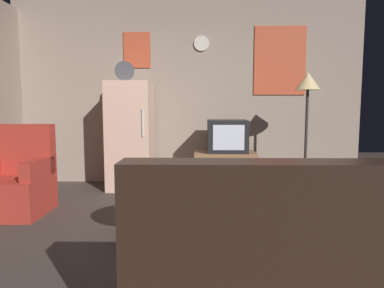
# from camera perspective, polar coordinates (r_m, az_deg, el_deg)

# --- Properties ---
(ground_plane) EXTENTS (12.00, 12.00, 0.00)m
(ground_plane) POSITION_cam_1_polar(r_m,az_deg,el_deg) (3.14, -2.53, -15.54)
(ground_plane) COLOR #3D332D
(wall_with_art) EXTENTS (5.20, 0.12, 2.75)m
(wall_with_art) POSITION_cam_1_polar(r_m,az_deg,el_deg) (5.37, -0.78, 8.50)
(wall_with_art) COLOR gray
(wall_with_art) RESTS_ON ground_plane
(fridge) EXTENTS (0.60, 0.62, 1.77)m
(fridge) POSITION_cam_1_polar(r_m,az_deg,el_deg) (5.00, -9.97, 1.38)
(fridge) COLOR beige
(fridge) RESTS_ON ground_plane
(tv_stand) EXTENTS (0.84, 0.53, 0.53)m
(tv_stand) POSITION_cam_1_polar(r_m,az_deg,el_deg) (4.91, 5.31, -4.37)
(tv_stand) COLOR #8E6642
(tv_stand) RESTS_ON ground_plane
(crt_tv) EXTENTS (0.54, 0.51, 0.44)m
(crt_tv) POSITION_cam_1_polar(r_m,az_deg,el_deg) (4.85, 5.73, 1.30)
(crt_tv) COLOR black
(crt_tv) RESTS_ON tv_stand
(standing_lamp) EXTENTS (0.32, 0.32, 1.59)m
(standing_lamp) POSITION_cam_1_polar(r_m,az_deg,el_deg) (4.76, 18.27, 8.21)
(standing_lamp) COLOR #332D28
(standing_lamp) RESTS_ON ground_plane
(coffee_table) EXTENTS (0.72, 0.72, 0.47)m
(coffee_table) POSITION_cam_1_polar(r_m,az_deg,el_deg) (3.21, -5.37, -10.64)
(coffee_table) COLOR #8E6642
(coffee_table) RESTS_ON ground_plane
(wine_glass) EXTENTS (0.05, 0.05, 0.15)m
(wine_glass) POSITION_cam_1_polar(r_m,az_deg,el_deg) (3.04, -5.80, -5.60)
(wine_glass) COLOR silver
(wine_glass) RESTS_ON coffee_table
(mug_ceramic_white) EXTENTS (0.08, 0.08, 0.09)m
(mug_ceramic_white) POSITION_cam_1_polar(r_m,az_deg,el_deg) (3.03, -5.03, -6.20)
(mug_ceramic_white) COLOR silver
(mug_ceramic_white) RESTS_ON coffee_table
(mug_ceramic_tan) EXTENTS (0.08, 0.08, 0.09)m
(mug_ceramic_tan) POSITION_cam_1_polar(r_m,az_deg,el_deg) (3.08, -3.38, -5.99)
(mug_ceramic_tan) COLOR tan
(mug_ceramic_tan) RESTS_ON coffee_table
(remote_control) EXTENTS (0.15, 0.05, 0.02)m
(remote_control) POSITION_cam_1_polar(r_m,az_deg,el_deg) (3.07, -4.50, -6.68)
(remote_control) COLOR black
(remote_control) RESTS_ON coffee_table
(armchair) EXTENTS (0.68, 0.68, 0.96)m
(armchair) POSITION_cam_1_polar(r_m,az_deg,el_deg) (4.29, -26.71, -5.58)
(armchair) COLOR #A52D23
(armchair) RESTS_ON ground_plane
(couch) EXTENTS (1.70, 0.80, 0.92)m
(couch) POSITION_cam_1_polar(r_m,az_deg,el_deg) (2.00, 16.49, -19.14)
(couch) COLOR black
(couch) RESTS_ON ground_plane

